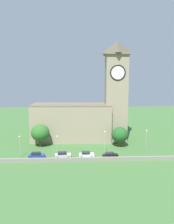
% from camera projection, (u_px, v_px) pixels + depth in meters
% --- Properties ---
extents(ground_plane, '(200.00, 200.00, 0.00)m').
position_uv_depth(ground_plane, '(90.00, 144.00, 82.17)').
color(ground_plane, '#3D6633').
extents(church, '(35.77, 12.29, 36.00)m').
position_uv_depth(church, '(86.00, 112.00, 85.50)').
color(church, gray).
rests_on(church, ground).
extents(quay_barrier, '(58.16, 0.70, 1.19)m').
position_uv_depth(quay_barrier, '(93.00, 159.00, 65.04)').
color(quay_barrier, gray).
rests_on(quay_barrier, ground).
extents(car_blue, '(4.73, 2.23, 1.77)m').
position_uv_depth(car_blue, '(37.00, 155.00, 67.45)').
color(car_blue, '#233D9E').
rests_on(car_blue, ground).
extents(car_silver, '(4.73, 2.49, 1.79)m').
position_uv_depth(car_silver, '(63.00, 155.00, 67.81)').
color(car_silver, silver).
rests_on(car_silver, ground).
extents(car_white, '(4.42, 2.33, 1.67)m').
position_uv_depth(car_white, '(86.00, 154.00, 68.36)').
color(car_white, silver).
rests_on(car_white, ground).
extents(car_black, '(4.69, 2.42, 1.63)m').
position_uv_depth(car_black, '(110.00, 155.00, 67.76)').
color(car_black, black).
rests_on(car_black, ground).
extents(streetlamp_west_end, '(0.44, 0.44, 6.52)m').
position_uv_depth(streetlamp_west_end, '(20.00, 143.00, 67.71)').
color(streetlamp_west_end, '#9EA0A5').
rests_on(streetlamp_west_end, ground).
extents(streetlamp_west_mid, '(0.44, 0.44, 6.38)m').
position_uv_depth(streetlamp_west_mid, '(57.00, 142.00, 68.71)').
color(streetlamp_west_mid, '#9EA0A5').
rests_on(streetlamp_west_mid, ground).
extents(streetlamp_central, '(0.44, 0.44, 7.36)m').
position_uv_depth(streetlamp_central, '(105.00, 139.00, 70.41)').
color(streetlamp_central, '#9EA0A5').
rests_on(streetlamp_central, ground).
extents(streetlamp_east_mid, '(0.44, 0.44, 7.51)m').
position_uv_depth(streetlamp_east_mid, '(146.00, 138.00, 70.96)').
color(streetlamp_east_mid, '#9EA0A5').
rests_on(streetlamp_east_mid, ground).
extents(tree_riverside_west, '(5.71, 5.71, 6.72)m').
position_uv_depth(tree_riverside_west, '(120.00, 135.00, 78.24)').
color(tree_riverside_west, brown).
rests_on(tree_riverside_west, ground).
extents(tree_churchyard, '(6.23, 6.23, 7.60)m').
position_uv_depth(tree_churchyard, '(40.00, 133.00, 78.16)').
color(tree_churchyard, brown).
rests_on(tree_churchyard, ground).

